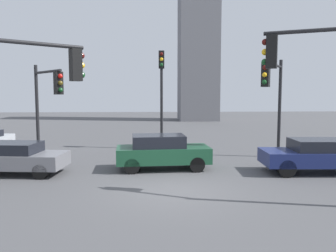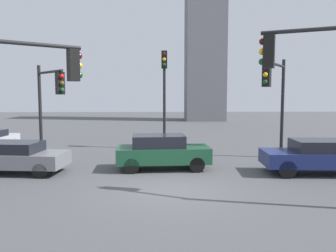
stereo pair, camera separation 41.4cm
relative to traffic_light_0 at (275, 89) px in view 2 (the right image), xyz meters
The scene contains 10 objects.
ground_plane 7.48m from the traffic_light_0, 139.18° to the right, with size 100.78×100.78×0.00m, color #4C4C4F.
traffic_light_0 is the anchor object (origin of this frame).
traffic_light_1 5.91m from the traffic_light_0, 95.50° to the right, with size 3.28×1.66×5.30m.
traffic_light_2 6.56m from the traffic_light_0, 140.05° to the left, with size 0.34×0.47×5.69m.
traffic_light_3 11.33m from the traffic_light_0, 149.48° to the right, with size 3.80×2.68×5.05m.
traffic_light_4 10.50m from the traffic_light_0, behind, with size 1.87×2.19×4.64m.
car_1 3.67m from the traffic_light_0, 61.79° to the right, with size 4.54×2.06×1.38m.
car_3 11.65m from the traffic_light_0, behind, with size 4.12×2.15×1.28m.
car_4 5.98m from the traffic_light_0, 167.87° to the right, with size 4.02×1.91×1.48m.
skyline_tower 27.48m from the traffic_light_0, 89.19° to the left, with size 4.67×4.67×22.84m, color slate.
Camera 2 is at (-0.36, -11.04, 3.21)m, focal length 35.99 mm.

